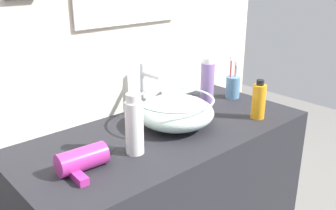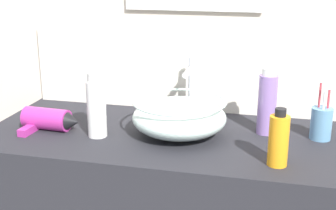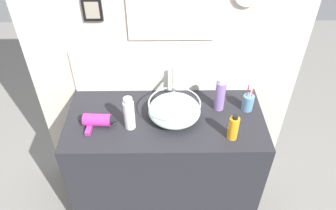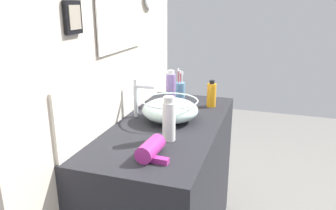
{
  "view_description": "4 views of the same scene",
  "coord_description": "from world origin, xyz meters",
  "px_view_note": "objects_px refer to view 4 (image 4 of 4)",
  "views": [
    {
      "loc": [
        -0.89,
        -1.01,
        1.45
      ],
      "look_at": [
        0.02,
        0.0,
        0.95
      ],
      "focal_mm": 40.0,
      "sensor_mm": 36.0,
      "label": 1
    },
    {
      "loc": [
        0.36,
        -1.42,
        1.41
      ],
      "look_at": [
        0.02,
        0.0,
        0.95
      ],
      "focal_mm": 50.0,
      "sensor_mm": 36.0,
      "label": 2
    },
    {
      "loc": [
        -0.0,
        -1.44,
        2.19
      ],
      "look_at": [
        0.02,
        0.0,
        0.95
      ],
      "focal_mm": 35.0,
      "sensor_mm": 36.0,
      "label": 3
    },
    {
      "loc": [
        -1.57,
        -0.51,
        1.48
      ],
      "look_at": [
        0.02,
        0.0,
        0.95
      ],
      "focal_mm": 35.0,
      "sensor_mm": 36.0,
      "label": 4
    }
  ],
  "objects_px": {
    "faucet": "(138,95)",
    "hair_drier": "(153,148)",
    "toothbrush_cup": "(180,90)",
    "soap_dispenser": "(171,89)",
    "spray_bottle": "(211,95)",
    "glass_bowl_sink": "(170,109)",
    "shampoo_bottle": "(169,120)"
  },
  "relations": [
    {
      "from": "soap_dispenser",
      "to": "glass_bowl_sink",
      "type": "bearing_deg",
      "value": -163.94
    },
    {
      "from": "glass_bowl_sink",
      "to": "faucet",
      "type": "distance_m",
      "value": 0.2
    },
    {
      "from": "glass_bowl_sink",
      "to": "toothbrush_cup",
      "type": "height_order",
      "value": "toothbrush_cup"
    },
    {
      "from": "toothbrush_cup",
      "to": "faucet",
      "type": "bearing_deg",
      "value": 165.65
    },
    {
      "from": "soap_dispenser",
      "to": "hair_drier",
      "type": "bearing_deg",
      "value": -168.66
    },
    {
      "from": "hair_drier",
      "to": "soap_dispenser",
      "type": "relative_size",
      "value": 0.92
    },
    {
      "from": "faucet",
      "to": "shampoo_bottle",
      "type": "height_order",
      "value": "faucet"
    },
    {
      "from": "hair_drier",
      "to": "spray_bottle",
      "type": "xyz_separation_m",
      "value": [
        0.76,
        -0.11,
        0.04
      ]
    },
    {
      "from": "faucet",
      "to": "hair_drier",
      "type": "height_order",
      "value": "faucet"
    },
    {
      "from": "soap_dispenser",
      "to": "spray_bottle",
      "type": "relative_size",
      "value": 1.33
    },
    {
      "from": "hair_drier",
      "to": "toothbrush_cup",
      "type": "bearing_deg",
      "value": 8.45
    },
    {
      "from": "hair_drier",
      "to": "spray_bottle",
      "type": "bearing_deg",
      "value": -8.14
    },
    {
      "from": "shampoo_bottle",
      "to": "spray_bottle",
      "type": "xyz_separation_m",
      "value": [
        0.58,
        -0.09,
        -0.03
      ]
    },
    {
      "from": "glass_bowl_sink",
      "to": "hair_drier",
      "type": "relative_size",
      "value": 1.51
    },
    {
      "from": "glass_bowl_sink",
      "to": "hair_drier",
      "type": "bearing_deg",
      "value": -171.74
    },
    {
      "from": "shampoo_bottle",
      "to": "soap_dispenser",
      "type": "xyz_separation_m",
      "value": [
        0.53,
        0.16,
        0.0
      ]
    },
    {
      "from": "glass_bowl_sink",
      "to": "shampoo_bottle",
      "type": "xyz_separation_m",
      "value": [
        -0.26,
        -0.08,
        0.04
      ]
    },
    {
      "from": "hair_drier",
      "to": "toothbrush_cup",
      "type": "relative_size",
      "value": 1.01
    },
    {
      "from": "toothbrush_cup",
      "to": "spray_bottle",
      "type": "bearing_deg",
      "value": -118.59
    },
    {
      "from": "glass_bowl_sink",
      "to": "soap_dispenser",
      "type": "xyz_separation_m",
      "value": [
        0.28,
        0.08,
        0.04
      ]
    },
    {
      "from": "glass_bowl_sink",
      "to": "soap_dispenser",
      "type": "relative_size",
      "value": 1.39
    },
    {
      "from": "glass_bowl_sink",
      "to": "toothbrush_cup",
      "type": "relative_size",
      "value": 1.52
    },
    {
      "from": "glass_bowl_sink",
      "to": "toothbrush_cup",
      "type": "xyz_separation_m",
      "value": [
        0.45,
        0.07,
        -0.01
      ]
    },
    {
      "from": "shampoo_bottle",
      "to": "soap_dispenser",
      "type": "relative_size",
      "value": 0.96
    },
    {
      "from": "hair_drier",
      "to": "spray_bottle",
      "type": "distance_m",
      "value": 0.77
    },
    {
      "from": "hair_drier",
      "to": "soap_dispenser",
      "type": "height_order",
      "value": "soap_dispenser"
    },
    {
      "from": "faucet",
      "to": "spray_bottle",
      "type": "relative_size",
      "value": 1.32
    },
    {
      "from": "soap_dispenser",
      "to": "spray_bottle",
      "type": "bearing_deg",
      "value": -80.31
    },
    {
      "from": "toothbrush_cup",
      "to": "soap_dispenser",
      "type": "distance_m",
      "value": 0.18
    },
    {
      "from": "soap_dispenser",
      "to": "toothbrush_cup",
      "type": "bearing_deg",
      "value": -3.73
    },
    {
      "from": "faucet",
      "to": "soap_dispenser",
      "type": "distance_m",
      "value": 0.3
    },
    {
      "from": "faucet",
      "to": "spray_bottle",
      "type": "bearing_deg",
      "value": -48.0
    }
  ]
}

